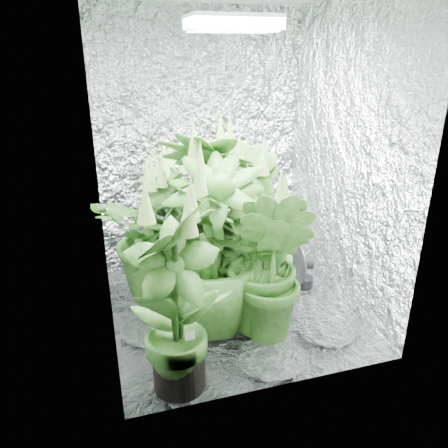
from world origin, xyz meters
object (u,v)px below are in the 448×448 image
grow_lamp (233,23)px  plant_f (176,300)px  plant_c (245,223)px  circulation_fan (301,269)px  plant_a (163,234)px  plant_e (249,250)px  plant_b (172,215)px  plant_d (211,220)px  plant_g (269,265)px  plant_h (213,249)px

grow_lamp → plant_f: 1.53m
plant_c → circulation_fan: 0.58m
plant_a → plant_c: size_ratio=0.98×
plant_c → plant_e: 0.36m
plant_b → plant_d: (0.19, -0.46, 0.11)m
circulation_fan → grow_lamp: bearing=-163.4°
plant_d → plant_g: (0.21, -0.53, -0.12)m
plant_a → plant_h: bearing=-62.6°
grow_lamp → plant_f: grow_lamp is taller
plant_a → plant_f: size_ratio=0.98×
plant_b → plant_d: plant_d is taller
plant_b → plant_c: size_ratio=0.95×
plant_e → plant_g: 0.25m
plant_e → plant_g: size_ratio=1.09×
plant_d → grow_lamp: bearing=-65.0°
circulation_fan → plant_d: bearing=179.9°
grow_lamp → plant_b: (-0.28, 0.64, -1.32)m
grow_lamp → plant_h: (-0.17, -0.17, -1.27)m
plant_b → plant_g: plant_b is taller
circulation_fan → plant_g: bearing=-130.6°
plant_b → plant_a: bearing=-109.8°
plant_a → plant_b: 0.38m
circulation_fan → plant_h: bearing=-154.7°
grow_lamp → circulation_fan: bearing=12.8°
plant_d → plant_h: 0.36m
plant_b → plant_e: size_ratio=0.95×
plant_c → plant_d: 0.28m
plant_c → circulation_fan: plant_c is taller
plant_g → circulation_fan: plant_g is taller
plant_f → circulation_fan: (1.09, 0.78, -0.38)m
plant_g → plant_h: bearing=148.7°
plant_g → plant_d: bearing=111.8°
plant_d → plant_g: bearing=-68.2°
plant_g → plant_h: size_ratio=0.89×
plant_a → plant_f: (-0.09, -0.93, 0.03)m
plant_e → plant_h: plant_h is taller
grow_lamp → plant_h: bearing=-135.3°
plant_b → plant_c: 0.60m
plant_b → grow_lamp: bearing=-66.6°
plant_f → plant_d: bearing=63.6°
plant_d → circulation_fan: size_ratio=3.69×
plant_a → plant_e: (0.50, -0.39, -0.01)m
plant_d → plant_g: size_ratio=1.24×
plant_g → plant_f: bearing=-154.8°
plant_h → plant_f: bearing=-124.4°
plant_b → plant_h: size_ratio=0.92×
plant_e → plant_h: 0.28m
plant_h → circulation_fan: size_ratio=3.35×
grow_lamp → plant_c: (0.18, 0.25, -1.29)m
plant_a → plant_f: bearing=-95.4°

